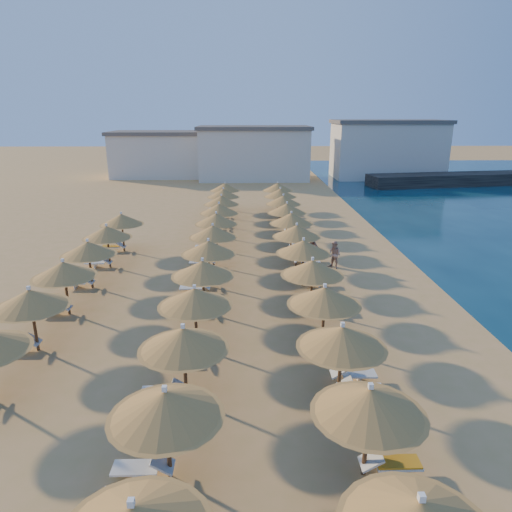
{
  "coord_description": "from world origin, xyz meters",
  "views": [
    {
      "loc": [
        -0.59,
        -20.85,
        9.18
      ],
      "look_at": [
        -0.04,
        4.0,
        1.3
      ],
      "focal_mm": 32.0,
      "sensor_mm": 36.0,
      "label": 1
    }
  ],
  "objects_px": {
    "parasol_row_west": "(211,240)",
    "parasol_row_east": "(300,239)",
    "jetty": "(478,179)",
    "beachgoer_c": "(312,250)",
    "beachgoer_b": "(334,255)"
  },
  "relations": [
    {
      "from": "jetty",
      "to": "beachgoer_c",
      "type": "xyz_separation_m",
      "value": [
        -26.51,
        -32.46,
        0.13
      ]
    },
    {
      "from": "parasol_row_west",
      "to": "beachgoer_c",
      "type": "bearing_deg",
      "value": 19.98
    },
    {
      "from": "parasol_row_east",
      "to": "beachgoer_c",
      "type": "distance_m",
      "value": 2.82
    },
    {
      "from": "jetty",
      "to": "parasol_row_west",
      "type": "distance_m",
      "value": 47.69
    },
    {
      "from": "beachgoer_c",
      "to": "beachgoer_b",
      "type": "bearing_deg",
      "value": 8.06
    },
    {
      "from": "beachgoer_c",
      "to": "jetty",
      "type": "bearing_deg",
      "value": 96.49
    },
    {
      "from": "parasol_row_east",
      "to": "beachgoer_b",
      "type": "distance_m",
      "value": 2.97
    },
    {
      "from": "parasol_row_west",
      "to": "beachgoer_c",
      "type": "height_order",
      "value": "parasol_row_west"
    },
    {
      "from": "parasol_row_west",
      "to": "beachgoer_b",
      "type": "distance_m",
      "value": 7.64
    },
    {
      "from": "parasol_row_east",
      "to": "parasol_row_west",
      "type": "bearing_deg",
      "value": 180.0
    },
    {
      "from": "parasol_row_west",
      "to": "parasol_row_east",
      "type": "bearing_deg",
      "value": 0.0
    },
    {
      "from": "jetty",
      "to": "beachgoer_b",
      "type": "relative_size",
      "value": 17.75
    },
    {
      "from": "parasol_row_east",
      "to": "beachgoer_c",
      "type": "xyz_separation_m",
      "value": [
        1.07,
        2.24,
        -1.32
      ]
    },
    {
      "from": "jetty",
      "to": "beachgoer_c",
      "type": "bearing_deg",
      "value": -138.57
    },
    {
      "from": "parasol_row_east",
      "to": "parasol_row_west",
      "type": "xyz_separation_m",
      "value": [
        -5.1,
        0.0,
        0.0
      ]
    }
  ]
}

